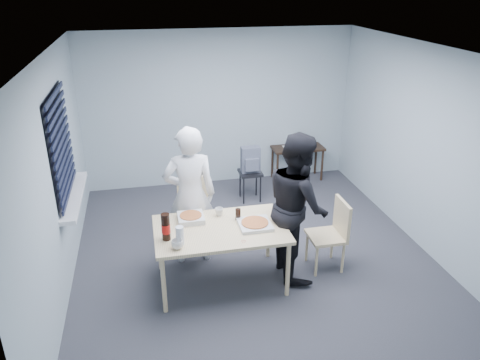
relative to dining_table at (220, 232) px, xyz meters
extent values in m
plane|color=#2F2F35|center=(0.51, 0.47, -0.67)|extent=(5.00, 5.00, 0.00)
plane|color=white|center=(0.51, 0.47, 1.93)|extent=(5.00, 5.00, 0.00)
plane|color=#A1B1B5|center=(0.51, 2.97, 0.63)|extent=(4.50, 0.00, 4.50)
plane|color=#A1B1B5|center=(0.51, -2.03, 0.63)|extent=(4.50, 0.00, 4.50)
plane|color=#A1B1B5|center=(-1.74, 0.47, 0.63)|extent=(0.00, 5.00, 5.00)
plane|color=#A1B1B5|center=(2.76, 0.47, 0.63)|extent=(0.00, 5.00, 5.00)
plane|color=black|center=(-1.73, 0.87, 0.88)|extent=(0.00, 1.30, 1.30)
cube|color=black|center=(-1.70, 0.87, 0.88)|extent=(0.04, 1.30, 1.25)
cube|color=silver|center=(-1.65, 0.87, 0.22)|extent=(0.18, 1.42, 0.05)
cube|color=beige|center=(0.00, 0.00, 0.04)|extent=(1.49, 0.95, 0.04)
cylinder|color=beige|center=(-0.69, -0.41, -0.32)|extent=(0.05, 0.05, 0.69)
cylinder|color=beige|center=(-0.69, 0.41, -0.32)|extent=(0.05, 0.05, 0.69)
cylinder|color=beige|center=(0.69, -0.41, -0.32)|extent=(0.05, 0.05, 0.69)
cylinder|color=beige|center=(0.69, 0.41, -0.32)|extent=(0.05, 0.05, 0.69)
cube|color=beige|center=(-0.18, 0.96, -0.24)|extent=(0.42, 0.42, 0.04)
cube|color=beige|center=(-0.18, 1.15, 0.00)|extent=(0.42, 0.04, 0.44)
cylinder|color=beige|center=(-0.35, 0.79, -0.46)|extent=(0.03, 0.03, 0.41)
cylinder|color=beige|center=(-0.35, 1.13, -0.46)|extent=(0.03, 0.03, 0.41)
cylinder|color=beige|center=(-0.01, 0.79, -0.46)|extent=(0.03, 0.03, 0.41)
cylinder|color=beige|center=(-0.01, 1.13, -0.46)|extent=(0.03, 0.03, 0.41)
cube|color=beige|center=(1.31, 0.04, -0.24)|extent=(0.42, 0.42, 0.04)
cube|color=beige|center=(1.50, 0.04, 0.00)|extent=(0.04, 0.42, 0.44)
cylinder|color=beige|center=(1.14, -0.13, -0.46)|extent=(0.03, 0.03, 0.41)
cylinder|color=beige|center=(1.14, 0.21, -0.46)|extent=(0.03, 0.03, 0.41)
cylinder|color=beige|center=(1.48, -0.13, -0.46)|extent=(0.03, 0.03, 0.41)
cylinder|color=beige|center=(1.48, 0.21, -0.46)|extent=(0.03, 0.03, 0.41)
imported|color=silver|center=(-0.27, 0.58, 0.22)|extent=(0.65, 0.42, 1.77)
imported|color=black|center=(0.93, 0.06, 0.22)|extent=(0.47, 0.86, 1.77)
cube|color=black|center=(1.85, 2.75, -0.09)|extent=(0.90, 0.40, 0.04)
cylinder|color=black|center=(1.44, 2.59, -0.39)|extent=(0.04, 0.04, 0.56)
cylinder|color=black|center=(1.44, 2.91, -0.39)|extent=(0.04, 0.04, 0.56)
cylinder|color=black|center=(2.26, 2.59, -0.39)|extent=(0.04, 0.04, 0.56)
cylinder|color=black|center=(2.26, 2.91, -0.39)|extent=(0.04, 0.04, 0.56)
cube|color=black|center=(0.85, 2.10, -0.20)|extent=(0.35, 0.35, 0.04)
cylinder|color=black|center=(0.71, 1.96, -0.44)|extent=(0.04, 0.04, 0.45)
cylinder|color=black|center=(0.71, 2.24, -0.44)|extent=(0.04, 0.04, 0.45)
cylinder|color=black|center=(0.98, 1.96, -0.44)|extent=(0.04, 0.04, 0.45)
cylinder|color=black|center=(0.98, 2.24, -0.44)|extent=(0.04, 0.04, 0.45)
cube|color=slate|center=(0.85, 2.10, 0.03)|extent=(0.29, 0.16, 0.41)
cube|color=slate|center=(0.85, 1.99, -0.02)|extent=(0.22, 0.06, 0.20)
cube|color=silver|center=(-0.31, 0.25, 0.08)|extent=(0.30, 0.30, 0.03)
cube|color=silver|center=(-0.31, 0.25, 0.11)|extent=(0.30, 0.30, 0.03)
cylinder|color=#CC7F38|center=(-0.31, 0.25, 0.13)|extent=(0.25, 0.25, 0.01)
cube|color=silver|center=(0.39, -0.03, 0.08)|extent=(0.36, 0.36, 0.04)
cylinder|color=#CC7F38|center=(0.39, -0.03, 0.10)|extent=(0.31, 0.31, 0.01)
imported|color=silver|center=(-0.51, -0.33, 0.11)|extent=(0.17, 0.17, 0.10)
imported|color=silver|center=(0.04, 0.30, 0.11)|extent=(0.10, 0.10, 0.09)
cylinder|color=black|center=(0.24, 0.15, 0.13)|extent=(0.07, 0.07, 0.14)
cylinder|color=black|center=(-0.61, -0.12, 0.21)|extent=(0.09, 0.09, 0.31)
cylinder|color=red|center=(-0.61, -0.12, 0.19)|extent=(0.10, 0.10, 0.10)
cylinder|color=silver|center=(-0.48, -0.25, 0.16)|extent=(0.09, 0.09, 0.21)
torus|color=red|center=(0.19, -0.34, 0.06)|extent=(0.06, 0.06, 0.00)
cube|color=white|center=(1.70, 2.73, -0.07)|extent=(0.23, 0.30, 0.00)
cube|color=black|center=(2.07, 2.76, -0.04)|extent=(0.17, 0.14, 0.06)
camera|label=1|loc=(-0.75, -4.57, 2.68)|focal=35.00mm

